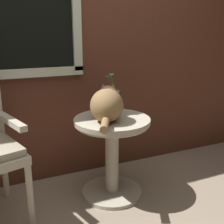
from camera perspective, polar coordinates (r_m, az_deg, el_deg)
ground_plane at (r=2.20m, az=-3.07°, el=-19.46°), size 6.00×6.00×0.00m
back_wall at (r=2.43m, az=-9.72°, el=16.52°), size 4.00×0.07×2.60m
wicker_side_table at (r=2.22m, az=0.00°, el=-6.52°), size 0.58×0.58×0.64m
cat at (r=2.06m, az=-1.02°, el=1.56°), size 0.34×0.53×0.25m
pewter_vase_with_ivy at (r=2.24m, az=0.38°, el=1.95°), size 0.12×0.12×0.32m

